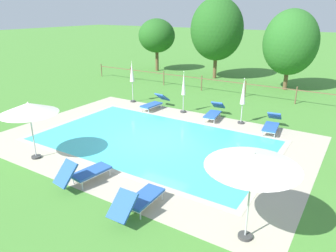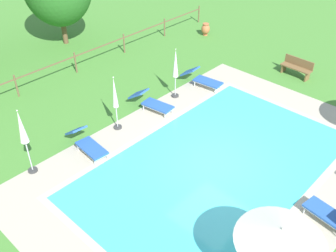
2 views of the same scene
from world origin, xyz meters
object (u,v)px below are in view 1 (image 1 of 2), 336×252
(sun_lounger_north_far, at_px, (138,200))
(patio_umbrella_open_by_bench, at_px, (253,160))
(sun_lounger_north_end, at_px, (84,172))
(tree_far_west, at_px, (217,29))
(patio_umbrella_closed_row_west, at_px, (184,88))
(sun_lounger_south_near_corner, at_px, (214,112))
(tree_west_mid, at_px, (291,43))
(patio_umbrella_open_foreground, at_px, (29,109))
(patio_umbrella_closed_row_centre, at_px, (243,95))
(patio_umbrella_closed_row_mid_west, at_px, (132,75))
(tree_centre, at_px, (157,36))
(sun_lounger_north_mid, at_px, (155,103))
(sun_lounger_north_near_steps, at_px, (272,124))

(sun_lounger_north_far, relative_size, patio_umbrella_open_by_bench, 0.83)
(sun_lounger_north_end, bearing_deg, tree_far_west, 101.00)
(sun_lounger_north_end, xyz_separation_m, patio_umbrella_closed_row_west, (-1.05, 8.31, 1.01))
(sun_lounger_north_end, xyz_separation_m, patio_umbrella_open_by_bench, (5.33, 0.24, 1.75))
(sun_lounger_south_near_corner, height_order, tree_west_mid, tree_west_mid)
(patio_umbrella_open_foreground, relative_size, patio_umbrella_closed_row_centre, 0.97)
(sun_lounger_north_far, xyz_separation_m, patio_umbrella_closed_row_centre, (-0.15, 8.58, 1.08))
(patio_umbrella_closed_row_mid_west, distance_m, patio_umbrella_closed_row_centre, 6.99)
(patio_umbrella_open_foreground, bearing_deg, tree_far_west, 91.56)
(tree_centre, bearing_deg, sun_lounger_south_near_corner, -43.84)
(sun_lounger_north_end, height_order, patio_umbrella_open_by_bench, patio_umbrella_open_by_bench)
(patio_umbrella_open_foreground, relative_size, tree_far_west, 0.35)
(sun_lounger_south_near_corner, xyz_separation_m, patio_umbrella_open_by_bench, (4.51, -8.03, 1.77))
(sun_lounger_north_far, height_order, sun_lounger_south_near_corner, sun_lounger_north_far)
(patio_umbrella_open_foreground, bearing_deg, patio_umbrella_closed_row_mid_west, 101.87)
(sun_lounger_south_near_corner, bearing_deg, tree_west_mid, 79.44)
(sun_lounger_south_near_corner, distance_m, patio_umbrella_open_foreground, 8.94)
(patio_umbrella_closed_row_west, xyz_separation_m, tree_far_west, (-2.41, 9.44, 2.47))
(patio_umbrella_open_by_bench, bearing_deg, tree_west_mid, 100.02)
(patio_umbrella_open_by_bench, distance_m, tree_west_mid, 16.83)
(patio_umbrella_open_foreground, distance_m, patio_umbrella_closed_row_mid_west, 8.34)
(tree_centre, bearing_deg, sun_lounger_north_mid, -56.57)
(sun_lounger_north_near_steps, distance_m, tree_west_mid, 9.33)
(patio_umbrella_open_by_bench, relative_size, patio_umbrella_closed_row_mid_west, 0.95)
(patio_umbrella_closed_row_west, height_order, patio_umbrella_closed_row_centre, patio_umbrella_closed_row_centre)
(sun_lounger_north_near_steps, relative_size, tree_far_west, 0.33)
(patio_umbrella_open_foreground, bearing_deg, sun_lounger_north_near_steps, 48.27)
(sun_lounger_north_end, height_order, patio_umbrella_open_foreground, patio_umbrella_open_foreground)
(patio_umbrella_closed_row_mid_west, bearing_deg, tree_far_west, 82.36)
(sun_lounger_north_far, bearing_deg, sun_lounger_north_end, 172.94)
(patio_umbrella_open_by_bench, xyz_separation_m, patio_umbrella_closed_row_centre, (-3.05, 8.04, -0.68))
(patio_umbrella_open_foreground, xyz_separation_m, tree_centre, (-6.40, 17.73, 1.14))
(patio_umbrella_closed_row_mid_west, bearing_deg, patio_umbrella_closed_row_west, -2.95)
(patio_umbrella_open_foreground, height_order, patio_umbrella_closed_row_west, patio_umbrella_closed_row_west)
(patio_umbrella_closed_row_mid_west, distance_m, tree_centre, 10.75)
(sun_lounger_north_mid, bearing_deg, tree_far_west, 94.21)
(sun_lounger_south_near_corner, xyz_separation_m, patio_umbrella_closed_row_centre, (1.46, 0.01, 1.09))
(sun_lounger_north_near_steps, distance_m, sun_lounger_north_mid, 6.59)
(sun_lounger_north_end, relative_size, patio_umbrella_open_foreground, 0.88)
(sun_lounger_north_near_steps, relative_size, patio_umbrella_closed_row_west, 0.91)
(sun_lounger_north_near_steps, distance_m, sun_lounger_north_far, 8.43)
(patio_umbrella_open_by_bench, bearing_deg, patio_umbrella_closed_row_mid_west, 140.51)
(patio_umbrella_open_foreground, xyz_separation_m, patio_umbrella_closed_row_centre, (5.26, 7.94, -0.52))
(patio_umbrella_closed_row_west, relative_size, tree_far_west, 0.36)
(sun_lounger_north_far, height_order, patio_umbrella_open_by_bench, patio_umbrella_open_by_bench)
(sun_lounger_north_near_steps, xyz_separation_m, patio_umbrella_closed_row_centre, (-1.57, 0.27, 1.09))
(sun_lounger_south_near_corner, xyz_separation_m, tree_west_mid, (1.59, 8.50, 2.88))
(patio_umbrella_closed_row_west, bearing_deg, patio_umbrella_closed_row_mid_west, 177.05)
(sun_lounger_north_mid, bearing_deg, sun_lounger_north_end, -71.13)
(sun_lounger_north_mid, distance_m, sun_lounger_north_end, 8.46)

